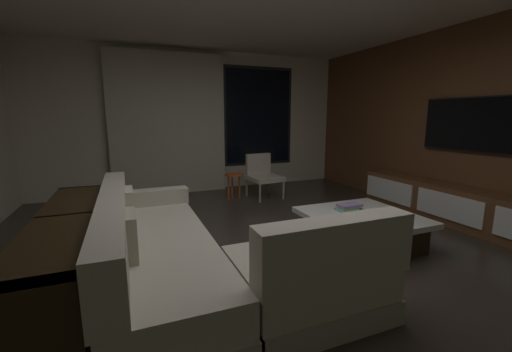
{
  "coord_description": "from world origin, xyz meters",
  "views": [
    {
      "loc": [
        -1.32,
        -2.71,
        1.45
      ],
      "look_at": [
        0.22,
        1.07,
        0.69
      ],
      "focal_mm": 22.48,
      "sensor_mm": 36.0,
      "label": 1
    }
  ],
  "objects_px": {
    "book_stack_on_coffee_table": "(349,207)",
    "mounted_tv": "(467,124)",
    "accent_chair_near_window": "(262,173)",
    "sectional_couch": "(193,258)",
    "side_stool": "(234,179)",
    "console_table_behind_couch": "(69,255)",
    "media_console": "(463,208)",
    "coffee_table": "(361,229)"
  },
  "relations": [
    {
      "from": "media_console",
      "to": "mounted_tv",
      "type": "distance_m",
      "value": 1.13
    },
    {
      "from": "accent_chair_near_window",
      "to": "media_console",
      "type": "xyz_separation_m",
      "value": [
        1.83,
        -2.5,
        -0.18
      ]
    },
    {
      "from": "accent_chair_near_window",
      "to": "book_stack_on_coffee_table",
      "type": "bearing_deg",
      "value": -86.83
    },
    {
      "from": "book_stack_on_coffee_table",
      "to": "mounted_tv",
      "type": "height_order",
      "value": "mounted_tv"
    },
    {
      "from": "book_stack_on_coffee_table",
      "to": "accent_chair_near_window",
      "type": "bearing_deg",
      "value": 93.17
    },
    {
      "from": "media_console",
      "to": "coffee_table",
      "type": "bearing_deg",
      "value": 179.5
    },
    {
      "from": "coffee_table",
      "to": "accent_chair_near_window",
      "type": "relative_size",
      "value": 1.49
    },
    {
      "from": "book_stack_on_coffee_table",
      "to": "console_table_behind_couch",
      "type": "bearing_deg",
      "value": -173.46
    },
    {
      "from": "coffee_table",
      "to": "side_stool",
      "type": "height_order",
      "value": "side_stool"
    },
    {
      "from": "accent_chair_near_window",
      "to": "sectional_couch",
      "type": "bearing_deg",
      "value": -123.39
    },
    {
      "from": "sectional_couch",
      "to": "mounted_tv",
      "type": "relative_size",
      "value": 1.99
    },
    {
      "from": "book_stack_on_coffee_table",
      "to": "side_stool",
      "type": "xyz_separation_m",
      "value": [
        -0.67,
        2.3,
        -0.02
      ]
    },
    {
      "from": "sectional_couch",
      "to": "mounted_tv",
      "type": "height_order",
      "value": "mounted_tv"
    },
    {
      "from": "mounted_tv",
      "to": "console_table_behind_couch",
      "type": "bearing_deg",
      "value": -176.15
    },
    {
      "from": "mounted_tv",
      "to": "book_stack_on_coffee_table",
      "type": "bearing_deg",
      "value": 179.74
    },
    {
      "from": "console_table_behind_couch",
      "to": "accent_chair_near_window",
      "type": "bearing_deg",
      "value": 43.86
    },
    {
      "from": "side_stool",
      "to": "console_table_behind_couch",
      "type": "distance_m",
      "value": 3.42
    },
    {
      "from": "accent_chair_near_window",
      "to": "mounted_tv",
      "type": "height_order",
      "value": "mounted_tv"
    },
    {
      "from": "sectional_couch",
      "to": "console_table_behind_couch",
      "type": "relative_size",
      "value": 1.19
    },
    {
      "from": "book_stack_on_coffee_table",
      "to": "accent_chair_near_window",
      "type": "distance_m",
      "value": 2.3
    },
    {
      "from": "media_console",
      "to": "console_table_behind_couch",
      "type": "relative_size",
      "value": 1.48
    },
    {
      "from": "mounted_tv",
      "to": "media_console",
      "type": "bearing_deg",
      "value": -132.42
    },
    {
      "from": "accent_chair_near_window",
      "to": "console_table_behind_couch",
      "type": "xyz_separation_m",
      "value": [
        -2.73,
        -2.62,
        -0.02
      ]
    },
    {
      "from": "coffee_table",
      "to": "media_console",
      "type": "xyz_separation_m",
      "value": [
        1.67,
        -0.01,
        0.06
      ]
    },
    {
      "from": "side_stool",
      "to": "coffee_table",
      "type": "bearing_deg",
      "value": -74.26
    },
    {
      "from": "sectional_couch",
      "to": "media_console",
      "type": "relative_size",
      "value": 0.81
    },
    {
      "from": "sectional_couch",
      "to": "side_stool",
      "type": "distance_m",
      "value": 3.04
    },
    {
      "from": "book_stack_on_coffee_table",
      "to": "accent_chair_near_window",
      "type": "xyz_separation_m",
      "value": [
        -0.13,
        2.29,
        0.04
      ]
    },
    {
      "from": "sectional_couch",
      "to": "media_console",
      "type": "height_order",
      "value": "sectional_couch"
    },
    {
      "from": "book_stack_on_coffee_table",
      "to": "console_table_behind_couch",
      "type": "distance_m",
      "value": 2.87
    },
    {
      "from": "console_table_behind_couch",
      "to": "book_stack_on_coffee_table",
      "type": "bearing_deg",
      "value": 6.54
    },
    {
      "from": "book_stack_on_coffee_table",
      "to": "mounted_tv",
      "type": "bearing_deg",
      "value": -0.26
    },
    {
      "from": "media_console",
      "to": "mounted_tv",
      "type": "bearing_deg",
      "value": 47.58
    },
    {
      "from": "sectional_couch",
      "to": "mounted_tv",
      "type": "distance_m",
      "value": 3.99
    },
    {
      "from": "coffee_table",
      "to": "accent_chair_near_window",
      "type": "height_order",
      "value": "accent_chair_near_window"
    },
    {
      "from": "book_stack_on_coffee_table",
      "to": "accent_chair_near_window",
      "type": "relative_size",
      "value": 0.38
    },
    {
      "from": "sectional_couch",
      "to": "coffee_table",
      "type": "relative_size",
      "value": 2.16
    },
    {
      "from": "coffee_table",
      "to": "sectional_couch",
      "type": "bearing_deg",
      "value": -172.31
    },
    {
      "from": "side_stool",
      "to": "sectional_couch",
      "type": "bearing_deg",
      "value": -114.64
    },
    {
      "from": "coffee_table",
      "to": "side_stool",
      "type": "bearing_deg",
      "value": 105.74
    },
    {
      "from": "side_stool",
      "to": "media_console",
      "type": "height_order",
      "value": "media_console"
    },
    {
      "from": "coffee_table",
      "to": "console_table_behind_couch",
      "type": "bearing_deg",
      "value": -177.32
    }
  ]
}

